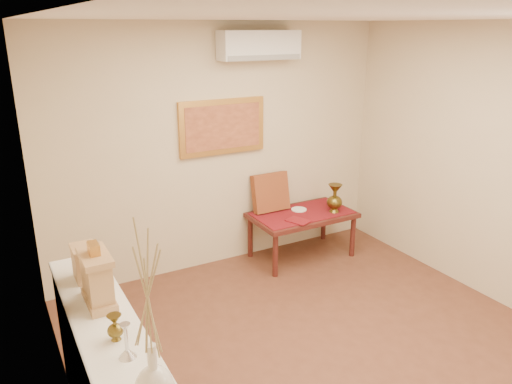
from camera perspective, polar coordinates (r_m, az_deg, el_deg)
floor at (r=4.38m, az=9.87°, el=-18.96°), size 4.50×4.50×0.00m
ceiling at (r=3.50m, az=12.41°, el=19.00°), size 4.50×4.50×0.00m
wall_back at (r=5.56m, az=-3.92°, el=4.96°), size 4.00×0.02×2.70m
wall_left at (r=2.96m, az=-20.81°, el=-8.71°), size 0.02×4.50×2.70m
white_vase at (r=2.20m, az=-12.08°, el=-14.61°), size 0.18×0.18×0.95m
candlestick at (r=2.80m, az=-14.61°, el=-16.12°), size 0.10×0.10×0.20m
brass_urn_small at (r=2.95m, az=-15.84°, el=-14.28°), size 0.09×0.09×0.20m
table_cloth at (r=5.89m, az=5.31°, el=-2.40°), size 1.14×0.59×0.01m
brass_urn_tall at (r=5.90m, az=9.00°, el=-0.36°), size 0.18×0.18×0.41m
plate at (r=5.97m, az=4.92°, el=-2.00°), size 0.18×0.18×0.01m
menu at (r=5.62m, az=4.84°, el=-3.30°), size 0.26×0.30×0.01m
cushion at (r=5.87m, az=1.66°, el=-0.03°), size 0.45×0.19×0.46m
mantel_clock at (r=3.30m, az=-17.69°, el=-9.32°), size 0.17×0.36×0.41m
wooden_chest at (r=3.64m, az=-18.90°, el=-7.61°), size 0.16×0.21×0.24m
low_table at (r=5.91m, az=5.29°, el=-3.03°), size 1.20×0.70×0.55m
painting at (r=5.48m, az=-3.86°, el=7.45°), size 1.00×0.06×0.60m
ac_unit at (r=5.47m, az=0.38°, el=16.43°), size 0.90×0.25×0.30m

